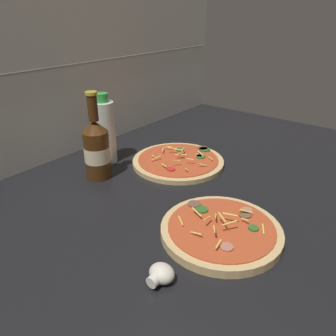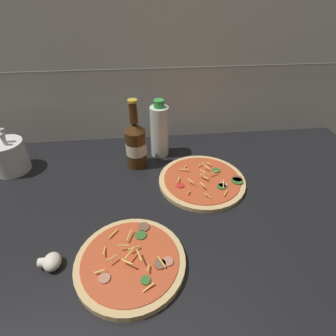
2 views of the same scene
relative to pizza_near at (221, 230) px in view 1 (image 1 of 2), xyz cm
name	(u,v)px [view 1 (image 1 of 2)]	position (x,y,z in cm)	size (l,w,h in cm)	color
counter_slab	(180,204)	(5.95, 15.08, -2.31)	(160.00, 90.00, 2.50)	black
tile_backsplash	(55,67)	(5.95, 60.58, 26.44)	(160.00, 1.13, 60.00)	silver
pizza_near	(221,230)	(0.00, 0.00, 0.00)	(25.29, 25.29, 4.58)	tan
pizza_far	(178,161)	(22.61, 27.89, -0.24)	(27.68, 27.68, 4.83)	tan
beer_bottle	(97,148)	(1.94, 40.33, 7.52)	(7.04, 7.04, 23.99)	#47280F
oil_bottle	(105,131)	(10.44, 46.55, 8.65)	(6.51, 6.51, 21.12)	silver
mushroom_left	(161,274)	(-17.92, 1.52, 0.59)	(4.97, 4.73, 3.31)	white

